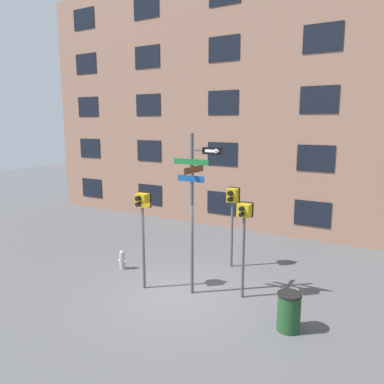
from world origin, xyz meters
name	(u,v)px	position (x,y,z in m)	size (l,w,h in m)	color
ground_plane	(179,294)	(0.00, 0.00, 0.00)	(60.00, 60.00, 0.00)	#515154
building_facade	(270,102)	(0.00, 7.08, 5.52)	(24.00, 0.63, 11.05)	#936B56
street_sign_pole	(194,201)	(0.33, 0.25, 2.62)	(1.39, 1.00, 4.40)	#4C4C51
pedestrian_signal_left	(143,214)	(-1.08, -0.16, 2.18)	(0.40, 0.40, 2.78)	#4C4C51
pedestrian_signal_right	(244,224)	(1.57, 0.72, 2.04)	(0.39, 0.40, 2.61)	#4C4C51
pedestrian_signal_across	(232,205)	(0.39, 2.60, 2.08)	(0.39, 0.40, 2.63)	#4C4C51
fire_hydrant	(122,260)	(-2.57, 0.63, 0.30)	(0.35, 0.19, 0.62)	#A5A5A8
trash_bin	(289,312)	(3.12, -0.28, 0.45)	(0.55, 0.55, 0.89)	#1E4723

